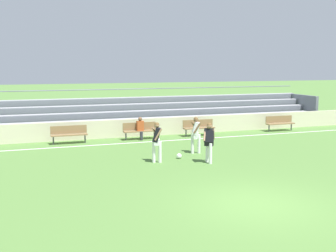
% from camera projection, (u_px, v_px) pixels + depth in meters
% --- Properties ---
extents(ground_plane, '(160.00, 160.00, 0.00)m').
position_uv_depth(ground_plane, '(257.00, 204.00, 11.75)').
color(ground_plane, '#517A38').
extents(field_line_sideline, '(44.00, 0.12, 0.01)m').
position_uv_depth(field_line_sideline, '(152.00, 142.00, 21.36)').
color(field_line_sideline, white).
rests_on(field_line_sideline, ground).
extents(sideline_wall, '(48.00, 0.16, 0.98)m').
position_uv_depth(sideline_wall, '(142.00, 127.00, 22.96)').
color(sideline_wall, beige).
rests_on(sideline_wall, ground).
extents(bleacher_stand, '(26.61, 3.31, 2.42)m').
position_uv_depth(bleacher_stand, '(120.00, 113.00, 25.11)').
color(bleacher_stand, '#B2B2B7').
rests_on(bleacher_stand, ground).
extents(bench_near_bin, '(1.80, 0.40, 0.90)m').
position_uv_depth(bench_near_bin, '(140.00, 129.00, 21.96)').
color(bench_near_bin, olive).
rests_on(bench_near_bin, ground).
extents(bench_near_wall_gap, '(1.80, 0.40, 0.90)m').
position_uv_depth(bench_near_wall_gap, '(280.00, 122.00, 24.78)').
color(bench_near_wall_gap, olive).
rests_on(bench_near_wall_gap, ground).
extents(bench_far_right, '(1.80, 0.40, 0.90)m').
position_uv_depth(bench_far_right, '(198.00, 126.00, 23.06)').
color(bench_far_right, olive).
rests_on(bench_far_right, ground).
extents(bench_far_left, '(1.80, 0.40, 0.90)m').
position_uv_depth(bench_far_left, '(69.00, 133.00, 20.77)').
color(bench_far_left, olive).
rests_on(bench_far_left, ground).
extents(spectator_seated, '(0.36, 0.42, 1.21)m').
position_uv_depth(spectator_seated, '(140.00, 127.00, 21.83)').
color(spectator_seated, '#2D2D38').
rests_on(spectator_seated, ground).
extents(player_dark_on_ball, '(0.65, 0.50, 1.64)m').
position_uv_depth(player_dark_on_ball, '(209.00, 139.00, 16.58)').
color(player_dark_on_ball, white).
rests_on(player_dark_on_ball, ground).
extents(player_dark_trailing_run, '(0.47, 0.57, 1.66)m').
position_uv_depth(player_dark_trailing_run, '(157.00, 139.00, 16.64)').
color(player_dark_trailing_run, white).
rests_on(player_dark_trailing_run, ground).
extents(player_white_deep_cover, '(0.47, 0.58, 1.64)m').
position_uv_depth(player_white_deep_cover, '(196.00, 132.00, 18.41)').
color(player_white_deep_cover, white).
rests_on(player_white_deep_cover, ground).
extents(soccer_ball, '(0.22, 0.22, 0.22)m').
position_uv_depth(soccer_ball, '(179.00, 156.00, 17.48)').
color(soccer_ball, white).
rests_on(soccer_ball, ground).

